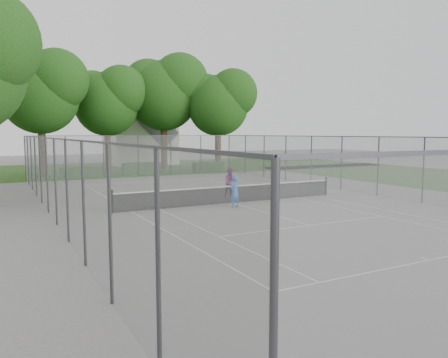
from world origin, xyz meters
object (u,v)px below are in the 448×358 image
tennis_net (233,194)px  house (141,133)px  girl_player (235,192)px  woman_player (231,182)px

tennis_net → house: (4.52, 30.66, 3.20)m
house → girl_player: (-5.07, -31.86, -2.92)m
girl_player → woman_player: (1.57, 3.30, 0.06)m
tennis_net → woman_player: 2.36m
tennis_net → woman_player: woman_player is taller
girl_player → house: bearing=-116.5°
tennis_net → woman_player: size_ratio=7.50×
tennis_net → girl_player: size_ratio=8.07×
woman_player → girl_player: bearing=-105.0°
house → woman_player: bearing=-97.0°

